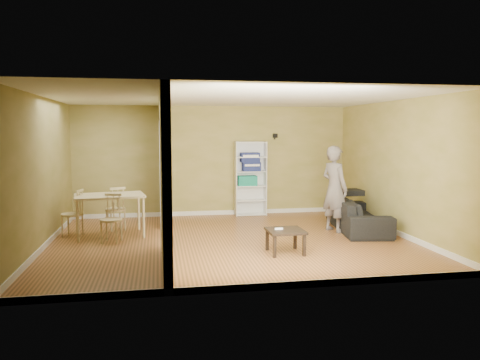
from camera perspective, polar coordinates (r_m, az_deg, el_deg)
The scene contains 15 objects.
room_shell at distance 8.46m, azimuth -1.10°, elevation 1.19°, with size 6.50×6.50×6.50m.
partition at distance 8.36m, azimuth -9.25°, elevation 1.05°, with size 0.22×5.50×2.60m, color tan, non-canonical shape.
wall_speaker at distance 11.37m, azimuth 4.31°, elevation 5.40°, with size 0.10×0.10×0.10m, color black.
sofa at distance 9.85m, azimuth 14.16°, elevation -3.50°, with size 0.94×2.19×0.83m, color black.
person at distance 9.51m, azimuth 11.47°, elevation -0.16°, with size 0.57×0.74×2.02m, color slate.
bookshelf at distance 11.20m, azimuth 1.24°, elevation 0.19°, with size 0.74×0.32×1.76m.
paper_box_teal at distance 11.15m, azimuth 0.86°, elevation -0.08°, with size 0.45×0.29×0.23m, color #0F6D4B.
paper_box_navy_b at distance 11.13m, azimuth 1.37°, elevation 1.65°, with size 0.42×0.27×0.21m, color #1E2648.
paper_box_navy_c at distance 11.11m, azimuth 1.20°, elevation 2.83°, with size 0.44×0.29×0.22m, color #131256.
coffee_table at distance 7.77m, azimuth 5.55°, elevation -6.47°, with size 0.59×0.59×0.39m.
game_controller at distance 7.76m, azimuth 4.74°, elevation -5.93°, with size 0.13×0.04×0.03m, color white.
dining_table at distance 9.28m, azimuth -15.62°, elevation -2.21°, with size 1.28×0.85×0.80m.
chair_left at distance 9.49m, azimuth -19.79°, elevation -3.81°, with size 0.42×0.42×0.91m, color tan, non-canonical shape.
chair_near at distance 8.77m, azimuth -15.44°, elevation -4.53°, with size 0.40×0.40×0.88m, color #D2BE8A, non-canonical shape.
chair_far at distance 9.84m, azimuth -14.95°, elevation -3.34°, with size 0.41×0.41×0.90m, color tan, non-canonical shape.
Camera 1 is at (-1.30, -8.33, 2.00)m, focal length 35.00 mm.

